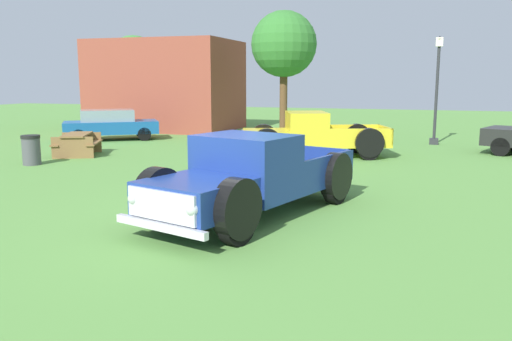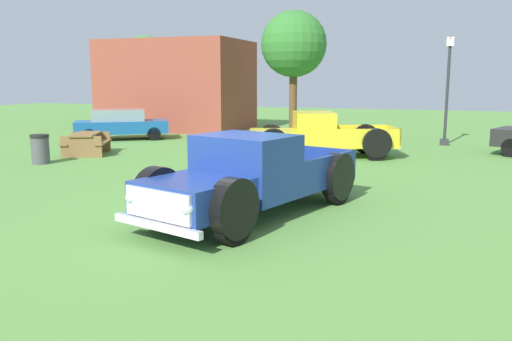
{
  "view_description": "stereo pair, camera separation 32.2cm",
  "coord_description": "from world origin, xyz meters",
  "px_view_note": "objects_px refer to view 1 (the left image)",
  "views": [
    {
      "loc": [
        3.82,
        -9.63,
        2.7
      ],
      "look_at": [
        0.62,
        0.28,
        0.9
      ],
      "focal_mm": 37.04,
      "sensor_mm": 36.0,
      "label": 1
    },
    {
      "loc": [
        4.12,
        -9.53,
        2.7
      ],
      "look_at": [
        0.62,
        0.28,
        0.9
      ],
      "focal_mm": 37.04,
      "sensor_mm": 36.0,
      "label": 2
    }
  ],
  "objects_px": {
    "pickup_truck_behind_left": "(305,136)",
    "trash_can": "(31,150)",
    "sedan_distant_b": "(110,124)",
    "picnic_table": "(77,142)",
    "lamp_post_near": "(437,88)",
    "oak_tree_east": "(284,45)",
    "oak_tree_west": "(134,64)",
    "pickup_truck_foreground": "(245,179)"
  },
  "relations": [
    {
      "from": "pickup_truck_behind_left",
      "to": "trash_can",
      "type": "xyz_separation_m",
      "value": [
        -7.91,
        -4.42,
        -0.27
      ]
    },
    {
      "from": "sedan_distant_b",
      "to": "picnic_table",
      "type": "bearing_deg",
      "value": -70.52
    },
    {
      "from": "lamp_post_near",
      "to": "trash_can",
      "type": "height_order",
      "value": "lamp_post_near"
    },
    {
      "from": "oak_tree_east",
      "to": "oak_tree_west",
      "type": "distance_m",
      "value": 11.58
    },
    {
      "from": "oak_tree_west",
      "to": "picnic_table",
      "type": "bearing_deg",
      "value": -68.08
    },
    {
      "from": "pickup_truck_foreground",
      "to": "lamp_post_near",
      "type": "height_order",
      "value": "lamp_post_near"
    },
    {
      "from": "lamp_post_near",
      "to": "oak_tree_west",
      "type": "distance_m",
      "value": 18.24
    },
    {
      "from": "trash_can",
      "to": "oak_tree_east",
      "type": "relative_size",
      "value": 0.16
    },
    {
      "from": "pickup_truck_behind_left",
      "to": "pickup_truck_foreground",
      "type": "bearing_deg",
      "value": -85.1
    },
    {
      "from": "pickup_truck_foreground",
      "to": "sedan_distant_b",
      "type": "relative_size",
      "value": 1.33
    },
    {
      "from": "picnic_table",
      "to": "oak_tree_east",
      "type": "xyz_separation_m",
      "value": [
        5.47,
        8.14,
        3.77
      ]
    },
    {
      "from": "pickup_truck_foreground",
      "to": "trash_can",
      "type": "distance_m",
      "value": 9.59
    },
    {
      "from": "trash_can",
      "to": "pickup_truck_behind_left",
      "type": "bearing_deg",
      "value": 29.2
    },
    {
      "from": "sedan_distant_b",
      "to": "pickup_truck_behind_left",
      "type": "bearing_deg",
      "value": -14.37
    },
    {
      "from": "trash_can",
      "to": "oak_tree_east",
      "type": "bearing_deg",
      "value": 62.01
    },
    {
      "from": "lamp_post_near",
      "to": "oak_tree_east",
      "type": "distance_m",
      "value": 7.08
    },
    {
      "from": "pickup_truck_foreground",
      "to": "pickup_truck_behind_left",
      "type": "relative_size",
      "value": 1.04
    },
    {
      "from": "oak_tree_west",
      "to": "lamp_post_near",
      "type": "bearing_deg",
      "value": -17.28
    },
    {
      "from": "picnic_table",
      "to": "oak_tree_west",
      "type": "relative_size",
      "value": 0.42
    },
    {
      "from": "picnic_table",
      "to": "oak_tree_east",
      "type": "bearing_deg",
      "value": 56.11
    },
    {
      "from": "pickup_truck_behind_left",
      "to": "picnic_table",
      "type": "distance_m",
      "value": 8.14
    },
    {
      "from": "sedan_distant_b",
      "to": "oak_tree_west",
      "type": "distance_m",
      "value": 9.36
    },
    {
      "from": "picnic_table",
      "to": "trash_can",
      "type": "bearing_deg",
      "value": -91.63
    },
    {
      "from": "trash_can",
      "to": "picnic_table",
      "type": "bearing_deg",
      "value": 88.37
    },
    {
      "from": "pickup_truck_behind_left",
      "to": "trash_can",
      "type": "height_order",
      "value": "pickup_truck_behind_left"
    },
    {
      "from": "pickup_truck_behind_left",
      "to": "trash_can",
      "type": "distance_m",
      "value": 9.07
    },
    {
      "from": "oak_tree_east",
      "to": "sedan_distant_b",
      "type": "bearing_deg",
      "value": -153.29
    },
    {
      "from": "pickup_truck_foreground",
      "to": "lamp_post_near",
      "type": "relative_size",
      "value": 1.28
    },
    {
      "from": "lamp_post_near",
      "to": "trash_can",
      "type": "bearing_deg",
      "value": -141.97
    },
    {
      "from": "oak_tree_west",
      "to": "pickup_truck_foreground",
      "type": "bearing_deg",
      "value": -54.42
    },
    {
      "from": "pickup_truck_foreground",
      "to": "sedan_distant_b",
      "type": "xyz_separation_m",
      "value": [
        -10.2,
        10.99,
        -0.07
      ]
    },
    {
      "from": "pickup_truck_foreground",
      "to": "picnic_table",
      "type": "xyz_separation_m",
      "value": [
        -8.58,
        6.42,
        -0.29
      ]
    },
    {
      "from": "lamp_post_near",
      "to": "pickup_truck_foreground",
      "type": "bearing_deg",
      "value": -104.88
    },
    {
      "from": "sedan_distant_b",
      "to": "oak_tree_east",
      "type": "distance_m",
      "value": 8.69
    },
    {
      "from": "pickup_truck_foreground",
      "to": "oak_tree_west",
      "type": "height_order",
      "value": "oak_tree_west"
    },
    {
      "from": "lamp_post_near",
      "to": "oak_tree_west",
      "type": "bearing_deg",
      "value": 162.72
    },
    {
      "from": "trash_can",
      "to": "oak_tree_west",
      "type": "xyz_separation_m",
      "value": [
        -5.07,
        15.03,
        3.12
      ]
    },
    {
      "from": "lamp_post_near",
      "to": "trash_can",
      "type": "distance_m",
      "value": 15.73
    },
    {
      "from": "trash_can",
      "to": "lamp_post_near",
      "type": "bearing_deg",
      "value": 38.03
    },
    {
      "from": "sedan_distant_b",
      "to": "oak_tree_west",
      "type": "xyz_separation_m",
      "value": [
        -3.51,
        8.18,
        2.89
      ]
    },
    {
      "from": "sedan_distant_b",
      "to": "trash_can",
      "type": "height_order",
      "value": "sedan_distant_b"
    },
    {
      "from": "lamp_post_near",
      "to": "picnic_table",
      "type": "height_order",
      "value": "lamp_post_near"
    }
  ]
}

